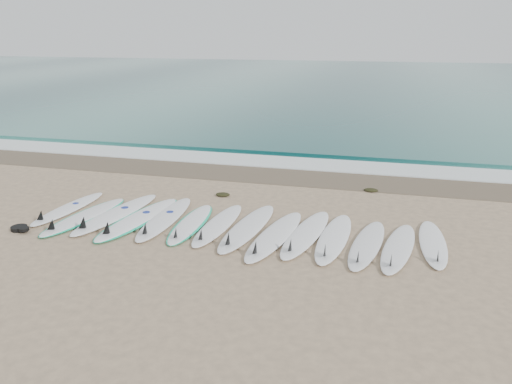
% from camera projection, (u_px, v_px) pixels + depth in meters
% --- Properties ---
extents(ground, '(120.00, 120.00, 0.00)m').
position_uv_depth(ground, '(232.00, 229.00, 10.17)').
color(ground, '#9A8164').
extents(ocean, '(120.00, 55.00, 0.03)m').
position_uv_depth(ocean, '(351.00, 81.00, 40.11)').
color(ocean, '#23605C').
rests_on(ocean, ground).
extents(wet_sand_band, '(120.00, 1.80, 0.01)m').
position_uv_depth(wet_sand_band, '(275.00, 175.00, 13.95)').
color(wet_sand_band, brown).
rests_on(wet_sand_band, ground).
extents(foam_band, '(120.00, 1.40, 0.04)m').
position_uv_depth(foam_band, '(285.00, 163.00, 15.23)').
color(foam_band, silver).
rests_on(foam_band, ground).
extents(wave_crest, '(120.00, 1.00, 0.10)m').
position_uv_depth(wave_crest, '(294.00, 151.00, 16.61)').
color(wave_crest, '#23605C').
rests_on(wave_crest, ground).
extents(surfboard_0, '(0.68, 2.43, 0.31)m').
position_uv_depth(surfboard_0, '(67.00, 209.00, 11.19)').
color(surfboard_0, white).
rests_on(surfboard_0, ground).
extents(surfboard_1, '(1.00, 2.64, 0.33)m').
position_uv_depth(surfboard_1, '(84.00, 217.00, 10.72)').
color(surfboard_1, silver).
rests_on(surfboard_1, ground).
extents(surfboard_2, '(1.02, 2.91, 0.37)m').
position_uv_depth(surfboard_2, '(115.00, 214.00, 10.83)').
color(surfboard_2, white).
rests_on(surfboard_2, ground).
extents(surfboard_3, '(1.09, 2.90, 0.36)m').
position_uv_depth(surfboard_3, '(138.00, 219.00, 10.58)').
color(surfboard_3, white).
rests_on(surfboard_3, ground).
extents(surfboard_4, '(0.64, 2.73, 0.35)m').
position_uv_depth(surfboard_4, '(164.00, 219.00, 10.57)').
color(surfboard_4, white).
rests_on(surfboard_4, ground).
extents(surfboard_5, '(0.66, 2.37, 0.30)m').
position_uv_depth(surfboard_5, '(190.00, 224.00, 10.34)').
color(surfboard_5, white).
rests_on(surfboard_5, ground).
extents(surfboard_6, '(0.64, 2.52, 0.32)m').
position_uv_depth(surfboard_6, '(217.00, 225.00, 10.24)').
color(surfboard_6, white).
rests_on(surfboard_6, ground).
extents(surfboard_7, '(0.85, 2.84, 0.36)m').
position_uv_depth(surfboard_7, '(247.00, 228.00, 10.07)').
color(surfboard_7, white).
rests_on(surfboard_7, ground).
extents(surfboard_8, '(0.96, 2.82, 0.35)m').
position_uv_depth(surfboard_8, '(274.00, 236.00, 9.68)').
color(surfboard_8, white).
rests_on(surfboard_8, ground).
extents(surfboard_9, '(0.94, 2.73, 0.34)m').
position_uv_depth(surfboard_9, '(305.00, 234.00, 9.77)').
color(surfboard_9, white).
rests_on(surfboard_9, ground).
extents(surfboard_10, '(0.73, 2.64, 0.33)m').
position_uv_depth(surfboard_10, '(333.00, 238.00, 9.58)').
color(surfboard_10, white).
rests_on(surfboard_10, ground).
extents(surfboard_11, '(0.85, 2.53, 0.32)m').
position_uv_depth(surfboard_11, '(367.00, 245.00, 9.30)').
color(surfboard_11, white).
rests_on(surfboard_11, ground).
extents(surfboard_12, '(0.89, 2.50, 0.31)m').
position_uv_depth(surfboard_12, '(398.00, 248.00, 9.15)').
color(surfboard_12, white).
rests_on(surfboard_12, ground).
extents(surfboard_13, '(0.51, 2.36, 0.30)m').
position_uv_depth(surfboard_13, '(433.00, 244.00, 9.34)').
color(surfboard_13, white).
rests_on(surfboard_13, ground).
extents(seaweed_near, '(0.36, 0.28, 0.07)m').
position_uv_depth(seaweed_near, '(223.00, 194.00, 12.21)').
color(seaweed_near, black).
rests_on(seaweed_near, ground).
extents(seaweed_far, '(0.35, 0.28, 0.07)m').
position_uv_depth(seaweed_far, '(371.00, 190.00, 12.56)').
color(seaweed_far, black).
rests_on(seaweed_far, ground).
extents(leash_coil, '(0.46, 0.36, 0.11)m').
position_uv_depth(leash_coil, '(20.00, 228.00, 10.08)').
color(leash_coil, black).
rests_on(leash_coil, ground).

